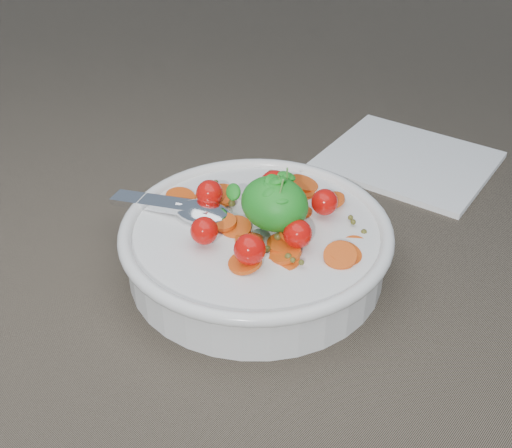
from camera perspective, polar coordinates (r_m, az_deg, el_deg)
The scene contains 3 objects.
ground at distance 0.61m, azimuth -0.86°, elevation -2.30°, with size 6.00×6.00×0.00m, color brown.
bowl at distance 0.57m, azimuth 0.04°, elevation -1.72°, with size 0.26×0.24×0.10m.
napkin at distance 0.76m, azimuth 13.33°, elevation 5.50°, with size 0.18×0.16×0.01m, color white.
Camera 1 is at (0.31, -0.37, 0.37)m, focal length 45.00 mm.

